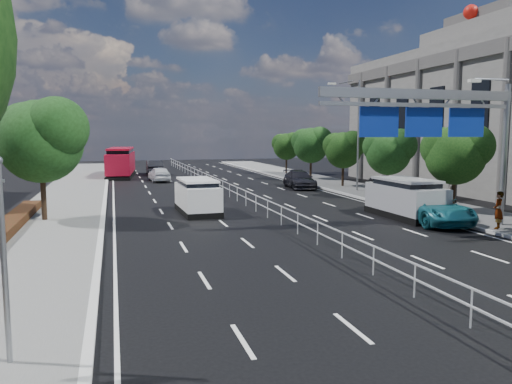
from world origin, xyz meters
name	(u,v)px	position (x,y,z in m)	size (l,w,h in m)	color
ground	(449,317)	(0.00, 0.00, 0.00)	(160.00, 160.00, 0.00)	black
kerb_near	(88,356)	(-9.00, 0.00, 0.07)	(0.25, 140.00, 0.15)	silver
median_fence	(240,195)	(0.00, 22.50, 0.53)	(0.05, 85.00, 1.02)	silver
overhead_gantry	(439,116)	(6.74, 10.05, 5.61)	(10.24, 0.38, 7.45)	gray
streetlight_far	(355,128)	(10.50, 26.00, 5.21)	(2.78, 2.40, 9.00)	gray
near_tree_back	(42,136)	(-11.94, 17.97, 4.61)	(4.84, 4.51, 6.69)	black
far_tree_d	(456,152)	(11.25, 14.48, 3.69)	(3.85, 3.59, 5.34)	black
far_tree_e	(389,150)	(11.25, 21.98, 3.56)	(3.63, 3.38, 5.13)	black
far_tree_f	(344,148)	(11.24, 29.48, 3.49)	(3.52, 3.28, 5.02)	black
far_tree_g	(311,143)	(11.25, 36.98, 3.75)	(3.96, 3.69, 5.45)	black
far_tree_h	(287,145)	(11.24, 44.48, 3.42)	(3.41, 3.18, 4.91)	black
white_minivan	(197,196)	(-3.55, 18.76, 1.02)	(2.21, 4.83, 2.07)	black
red_bus	(121,162)	(-7.50, 46.67, 1.66)	(3.52, 10.84, 3.18)	black
near_car_silver	(159,174)	(-3.97, 39.63, 0.75)	(1.76, 4.38, 1.49)	silver
near_car_dark	(154,168)	(-3.76, 48.05, 0.83)	(1.75, 5.03, 1.66)	black
silver_minivan	(406,198)	(7.61, 14.00, 1.09)	(2.35, 5.38, 2.22)	black
parked_car_teal	(433,208)	(8.00, 12.00, 0.79)	(2.61, 5.66, 1.57)	#175E6B
parked_car_dark	(299,180)	(7.29, 30.00, 0.75)	(2.10, 5.16, 1.50)	black
pedestrian_a	(498,210)	(9.60, 9.08, 1.06)	(0.67, 0.44, 1.84)	gray
pedestrian_b	(451,191)	(13.40, 17.58, 0.96)	(0.79, 0.62, 1.63)	gray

